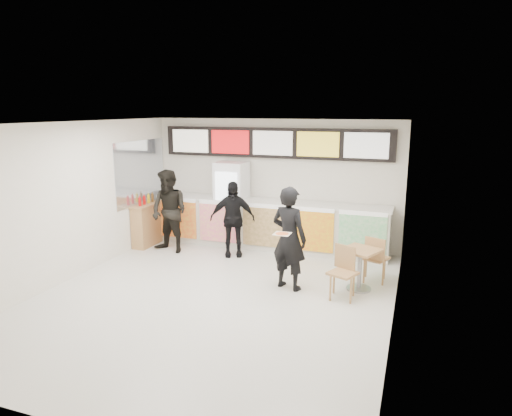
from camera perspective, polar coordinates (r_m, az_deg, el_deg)
The scene contains 15 objects.
floor at distance 8.14m, azimuth -5.35°, elevation -11.11°, with size 7.00×7.00×0.00m, color beige.
ceiling at distance 7.48m, azimuth -5.82°, elevation 10.48°, with size 7.00×7.00×0.00m, color white.
wall_back at distance 10.88m, azimuth 2.27°, elevation 3.17°, with size 6.00×6.00×0.00m, color silver.
wall_left at distance 9.33m, azimuth -22.50°, elevation 0.68°, with size 7.00×7.00×0.00m, color silver.
wall_right at distance 6.98m, azimuth 17.37°, elevation -2.63°, with size 7.00×7.00×0.00m, color silver.
service_counter at distance 10.69m, azimuth 1.57°, elevation -2.07°, with size 5.56×0.77×1.14m.
menu_board at distance 10.69m, azimuth 2.17°, elevation 8.13°, with size 5.50×0.14×0.70m.
drinks_fridge at distance 10.93m, azimuth -3.05°, elevation 0.54°, with size 0.70×0.67×2.00m.
mirror_panel at distance 11.19m, azimuth -14.20°, elevation 4.35°, with size 0.01×2.00×1.50m, color #B2B7BF.
customer_main at distance 8.24m, azimuth 4.15°, elevation -3.79°, with size 0.69×0.45×1.90m, color black.
customer_left at distance 10.51m, azimuth -10.78°, elevation -0.43°, with size 0.92×0.72×1.90m, color black.
customer_mid at distance 10.09m, azimuth -2.98°, elevation -1.37°, with size 0.99×0.41×1.69m, color black.
pizza_slice at distance 7.77m, azimuth 3.29°, elevation -3.19°, with size 0.36×0.36×0.02m.
cafe_table at distance 8.49m, azimuth 12.85°, elevation -6.55°, with size 1.01×1.59×0.91m.
condiment_ledge at distance 11.23m, azimuth -13.49°, elevation -1.99°, with size 0.37×0.91×1.21m.
Camera 1 is at (3.20, -6.75, 3.24)m, focal length 32.00 mm.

